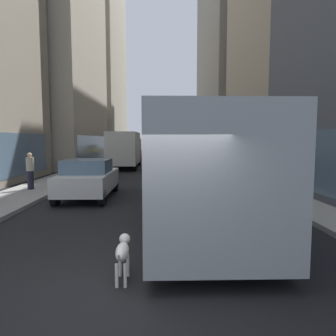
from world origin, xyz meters
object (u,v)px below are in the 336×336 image
at_px(dalmatian_dog, 123,251).
at_px(car_white_van, 89,178).
at_px(car_black_suv, 185,155).
at_px(car_blue_hatchback, 168,153).
at_px(car_red_coupe, 167,151).
at_px(box_truck, 125,149).
at_px(car_yellow_taxi, 152,149).
at_px(transit_bus, 190,159).
at_px(pedestrian_in_coat, 30,171).

bearing_deg(dalmatian_dog, car_white_van, 107.22).
distance_m(car_black_suv, car_blue_hatchback, 6.95).
relative_size(car_red_coupe, box_truck, 0.60).
bearing_deg(car_red_coupe, car_yellow_taxi, 109.56).
bearing_deg(car_blue_hatchback, car_black_suv, -76.68).
height_order(car_white_van, car_blue_hatchback, same).
xyz_separation_m(transit_bus, pedestrian_in_coat, (-6.99, 3.88, -0.77)).
bearing_deg(car_white_van, car_blue_hatchback, 81.03).
bearing_deg(box_truck, transit_bus, -75.98).
bearing_deg(pedestrian_in_coat, car_yellow_taxi, 83.00).
height_order(transit_bus, car_yellow_taxi, transit_bus).
bearing_deg(car_red_coupe, dalmatian_dog, -92.40).
bearing_deg(car_black_suv, car_white_van, -106.78).
distance_m(car_black_suv, car_red_coupe, 13.51).
distance_m(car_blue_hatchback, car_yellow_taxi, 13.62).
xyz_separation_m(transit_bus, car_red_coupe, (0.00, 34.47, -0.95)).
bearing_deg(box_truck, car_red_coupe, 77.77).
height_order(transit_bus, car_red_coupe, transit_bus).
bearing_deg(box_truck, car_yellow_taxi, 86.37).
relative_size(transit_bus, car_blue_hatchback, 2.85).
distance_m(car_white_van, dalmatian_dog, 7.92).
bearing_deg(dalmatian_dog, car_red_coupe, 87.60).
xyz_separation_m(car_white_van, pedestrian_in_coat, (-2.99, 1.39, 0.19)).
height_order(transit_bus, pedestrian_in_coat, transit_bus).
xyz_separation_m(car_red_coupe, pedestrian_in_coat, (-6.99, -30.59, 0.19)).
relative_size(car_blue_hatchback, car_red_coupe, 0.90).
bearing_deg(car_red_coupe, car_black_suv, -83.20).
distance_m(car_white_van, car_yellow_taxi, 38.77).
bearing_deg(car_blue_hatchback, transit_bus, -90.00).
distance_m(car_white_van, car_red_coupe, 32.23).
height_order(car_black_suv, pedestrian_in_coat, pedestrian_in_coat).
height_order(car_blue_hatchback, pedestrian_in_coat, pedestrian_in_coat).
bearing_deg(car_white_van, box_truck, 90.00).
xyz_separation_m(car_black_suv, box_truck, (-5.60, -5.04, 0.85)).
relative_size(transit_bus, dalmatian_dog, 11.98).
bearing_deg(pedestrian_in_coat, car_blue_hatchback, 73.73).
bearing_deg(car_yellow_taxi, box_truck, -93.63).
relative_size(transit_bus, car_red_coupe, 2.56).
relative_size(car_white_van, car_red_coupe, 0.92).
distance_m(transit_bus, car_yellow_taxi, 41.30).
relative_size(car_black_suv, car_blue_hatchback, 0.97).
distance_m(box_truck, pedestrian_in_coat, 12.52).
bearing_deg(dalmatian_dog, car_blue_hatchback, 87.11).
bearing_deg(box_truck, car_black_suv, 41.99).
relative_size(car_white_van, box_truck, 0.55).
xyz_separation_m(car_black_suv, pedestrian_in_coat, (-8.59, -17.18, 0.19)).
height_order(car_white_van, dalmatian_dog, car_white_van).
bearing_deg(car_white_van, car_black_suv, 73.22).
bearing_deg(transit_bus, car_red_coupe, 90.00).
height_order(car_white_van, car_red_coupe, same).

